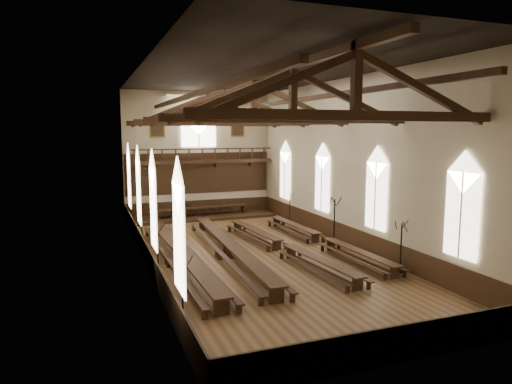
% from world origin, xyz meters
% --- Properties ---
extents(ground, '(26.00, 26.00, 0.00)m').
position_xyz_m(ground, '(0.00, 0.00, 0.00)').
color(ground, brown).
rests_on(ground, ground).
extents(room_walls, '(26.00, 26.00, 26.00)m').
position_xyz_m(room_walls, '(0.00, 0.00, 6.46)').
color(room_walls, '#C5B595').
rests_on(room_walls, ground).
extents(wainscot_band, '(12.00, 26.00, 1.20)m').
position_xyz_m(wainscot_band, '(0.00, 0.00, 0.60)').
color(wainscot_band, '#372010').
rests_on(wainscot_band, ground).
extents(side_windows, '(11.85, 19.80, 4.50)m').
position_xyz_m(side_windows, '(-0.00, -0.00, 3.74)').
color(side_windows, silver).
rests_on(side_windows, room_walls).
extents(end_window, '(2.80, 0.12, 3.80)m').
position_xyz_m(end_window, '(0.00, 12.90, 7.22)').
color(end_window, white).
rests_on(end_window, room_walls).
extents(minstrels_gallery, '(11.80, 1.24, 3.70)m').
position_xyz_m(minstrels_gallery, '(0.00, 12.66, 3.91)').
color(minstrels_gallery, '#321C10').
rests_on(minstrels_gallery, room_walls).
extents(portraits, '(7.75, 0.09, 1.45)m').
position_xyz_m(portraits, '(0.00, 12.90, 7.10)').
color(portraits, brown).
rests_on(portraits, room_walls).
extents(roof_trusses, '(11.70, 25.70, 2.80)m').
position_xyz_m(roof_trusses, '(0.00, -0.00, 8.22)').
color(roof_trusses, '#321C10').
rests_on(roof_trusses, room_walls).
extents(refectory_row_a, '(1.78, 14.98, 0.81)m').
position_xyz_m(refectory_row_a, '(-4.27, -0.62, 0.59)').
color(refectory_row_a, '#321C10').
rests_on(refectory_row_a, ground).
extents(refectory_row_b, '(1.91, 14.97, 0.81)m').
position_xyz_m(refectory_row_b, '(-1.45, -0.24, 0.59)').
color(refectory_row_b, '#321C10').
rests_on(refectory_row_b, ground).
extents(refectory_row_c, '(1.95, 13.89, 0.69)m').
position_xyz_m(refectory_row_c, '(1.53, -0.63, 0.50)').
color(refectory_row_c, '#321C10').
rests_on(refectory_row_c, ground).
extents(refectory_row_d, '(1.57, 13.64, 0.66)m').
position_xyz_m(refectory_row_d, '(4.44, 0.10, 0.48)').
color(refectory_row_d, '#321C10').
rests_on(refectory_row_d, ground).
extents(dais, '(11.40, 3.05, 0.20)m').
position_xyz_m(dais, '(-0.19, 11.40, 0.10)').
color(dais, '#372010').
rests_on(dais, ground).
extents(high_table, '(7.59, 1.30, 0.71)m').
position_xyz_m(high_table, '(-0.19, 11.40, 0.80)').
color(high_table, '#321C10').
rests_on(high_table, dais).
extents(high_chairs, '(4.93, 0.43, 0.93)m').
position_xyz_m(high_chairs, '(-0.19, 12.14, 0.71)').
color(high_chairs, '#321C10').
rests_on(high_chairs, dais).
extents(candelabrum_left_near, '(0.69, 0.72, 2.40)m').
position_xyz_m(candelabrum_left_near, '(-5.55, -7.55, 0.73)').
color(candelabrum_left_near, black).
rests_on(candelabrum_left_near, ground).
extents(candelabrum_left_mid, '(0.70, 0.73, 2.44)m').
position_xyz_m(candelabrum_left_mid, '(-5.55, -1.47, 0.74)').
color(candelabrum_left_mid, black).
rests_on(candelabrum_left_mid, ground).
extents(candelabrum_left_far, '(0.77, 0.72, 2.54)m').
position_xyz_m(candelabrum_left_far, '(-5.55, 5.30, 0.77)').
color(candelabrum_left_far, black).
rests_on(candelabrum_left_far, ground).
extents(candelabrum_right_near, '(0.78, 0.73, 2.58)m').
position_xyz_m(candelabrum_right_near, '(5.55, -5.68, 0.78)').
color(candelabrum_right_near, black).
rests_on(candelabrum_right_near, ground).
extents(candelabrum_right_mid, '(0.83, 0.88, 2.89)m').
position_xyz_m(candelabrum_right_mid, '(5.55, 0.71, 0.88)').
color(candelabrum_right_mid, black).
rests_on(candelabrum_right_mid, ground).
extents(candelabrum_right_far, '(0.65, 0.72, 2.36)m').
position_xyz_m(candelabrum_right_far, '(5.55, 7.27, 0.72)').
color(candelabrum_right_far, black).
rests_on(candelabrum_right_far, ground).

